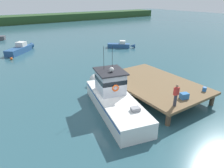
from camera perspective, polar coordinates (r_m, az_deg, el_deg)
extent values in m
plane|color=#2D5660|center=(16.44, -0.82, -6.99)|extent=(200.00, 200.00, 0.00)
cylinder|color=#4C3D2D|center=(14.84, 15.35, -9.33)|extent=(0.36, 0.36, 1.00)
cylinder|color=#4C3D2D|center=(18.71, 26.04, -3.86)|extent=(0.36, 0.36, 1.00)
cylinder|color=#4C3D2D|center=(20.39, -1.94, 0.82)|extent=(0.36, 0.36, 1.00)
cylinder|color=#4C3D2D|center=(23.36, 8.96, 3.53)|extent=(0.36, 0.36, 1.00)
cube|color=brown|center=(18.72, 11.57, 0.21)|extent=(6.00, 9.00, 0.20)
cube|color=white|center=(15.81, 1.03, -6.02)|extent=(4.30, 8.36, 1.10)
cone|color=white|center=(19.99, -4.07, 0.46)|extent=(1.49, 2.01, 1.10)
cube|color=#234C9E|center=(15.60, 1.04, -4.58)|extent=(4.28, 8.21, 0.12)
cube|color=white|center=(15.52, 1.05, -4.06)|extent=(4.34, 8.37, 0.12)
cube|color=silver|center=(16.18, -0.48, 0.42)|extent=(2.36, 2.58, 1.80)
cube|color=black|center=(16.06, -0.48, 1.45)|extent=(2.39, 2.61, 0.36)
cube|color=#232328|center=(15.84, -0.49, 3.59)|extent=(2.66, 2.93, 0.10)
sphere|color=white|center=(15.49, -0.11, 4.03)|extent=(0.36, 0.36, 0.36)
cylinder|color=black|center=(15.89, -2.31, 7.23)|extent=(0.03, 0.03, 1.80)
cylinder|color=black|center=(16.11, 0.07, 7.48)|extent=(0.03, 0.03, 1.80)
cube|color=#939399|center=(13.91, 6.50, -7.14)|extent=(0.69, 0.57, 0.36)
torus|color=orange|center=(13.16, 3.89, -9.60)|extent=(0.68, 0.68, 0.12)
torus|color=#EA5119|center=(15.21, 0.99, -1.15)|extent=(0.55, 0.22, 0.54)
cube|color=#3370B2|center=(16.26, 19.41, -3.12)|extent=(0.70, 0.58, 0.44)
cube|color=orange|center=(20.21, 0.47, 3.27)|extent=(0.68, 0.56, 0.33)
cylinder|color=#2866B2|center=(18.14, 24.28, -1.32)|extent=(0.32, 0.32, 0.34)
cylinder|color=#383842|center=(14.91, 17.12, -4.37)|extent=(0.22, 0.22, 0.86)
cube|color=red|center=(14.61, 17.44, -1.90)|extent=(0.36, 0.22, 0.56)
sphere|color=#9E7051|center=(14.45, 17.63, -0.50)|extent=(0.20, 0.20, 0.20)
cube|color=#285184|center=(35.54, -24.47, 8.50)|extent=(4.63, 4.66, 0.91)
cone|color=#285184|center=(38.05, -21.88, 9.78)|extent=(1.52, 1.52, 0.91)
cube|color=silver|center=(36.07, -23.91, 10.09)|extent=(1.78, 1.78, 0.68)
cube|color=#285184|center=(36.16, 1.87, 10.61)|extent=(3.69, 3.30, 0.69)
cone|color=#285184|center=(36.11, 5.67, 10.49)|extent=(1.16, 1.12, 0.69)
cube|color=silver|center=(36.00, 2.95, 11.51)|extent=(1.34, 1.34, 0.51)
sphere|color=#EA5B19|center=(32.22, -26.16, 6.34)|extent=(0.37, 0.37, 0.37)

